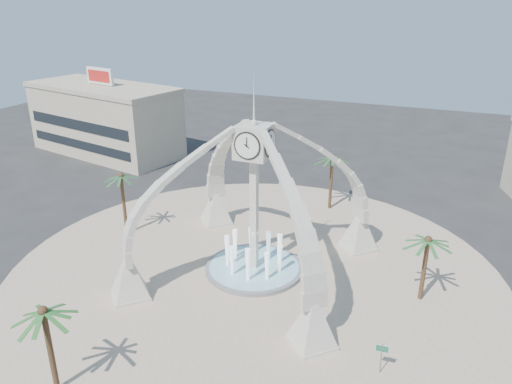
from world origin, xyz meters
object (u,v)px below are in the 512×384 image
at_px(clock_tower, 254,198).
at_px(palm_south, 43,312).
at_px(palm_west, 121,177).
at_px(palm_east, 428,241).
at_px(palm_north, 332,157).
at_px(street_sign, 382,352).
at_px(fountain, 254,268).

distance_m(clock_tower, palm_south, 17.46).
bearing_deg(palm_west, clock_tower, -6.42).
relative_size(clock_tower, palm_east, 3.19).
height_order(palm_west, palm_north, palm_west).
bearing_deg(palm_east, clock_tower, -175.41).
distance_m(palm_west, palm_south, 20.03).
xyz_separation_m(palm_east, street_sign, (-1.42, -9.08, -3.36)).
distance_m(fountain, palm_east, 13.86).
bearing_deg(palm_east, palm_west, 178.92).
height_order(clock_tower, street_sign, clock_tower).
height_order(palm_north, street_sign, palm_north).
distance_m(clock_tower, street_sign, 14.95).
xyz_separation_m(fountain, street_sign, (11.60, -8.03, 1.26)).
bearing_deg(street_sign, palm_north, 108.06).
bearing_deg(fountain, palm_north, 80.88).
bearing_deg(palm_north, palm_east, -52.33).
bearing_deg(palm_west, palm_north, 39.37).
height_order(palm_west, palm_south, palm_west).
xyz_separation_m(clock_tower, fountain, (0.00, 0.00, -6.20)).
bearing_deg(palm_west, street_sign, -20.67).
bearing_deg(fountain, palm_south, -107.78).
distance_m(clock_tower, palm_east, 13.17).
bearing_deg(street_sign, palm_east, 77.18).
bearing_deg(street_sign, palm_south, -157.09).
xyz_separation_m(palm_east, palm_north, (-10.65, 13.79, 0.77)).
distance_m(clock_tower, fountain, 6.20).
distance_m(fountain, palm_west, 14.94).
distance_m(palm_west, street_sign, 27.49).
bearing_deg(palm_north, clock_tower, -99.12).
distance_m(palm_west, palm_north, 20.94).
height_order(fountain, palm_east, palm_east).
distance_m(palm_north, street_sign, 25.00).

